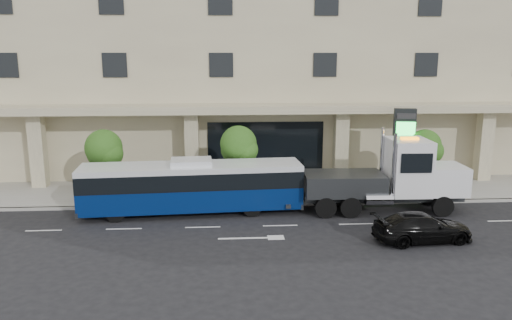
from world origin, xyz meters
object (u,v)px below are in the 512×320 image
at_px(black_sedan, 422,227).
at_px(signage_pylon, 403,150).
at_px(city_bus, 192,186).
at_px(tow_truck, 391,178).

height_order(black_sedan, signage_pylon, signage_pylon).
bearing_deg(black_sedan, city_bus, 60.19).
distance_m(tow_truck, black_sedan, 4.84).
height_order(city_bus, tow_truck, tow_truck).
xyz_separation_m(tow_truck, signage_pylon, (1.83, 3.39, 0.94)).
distance_m(city_bus, tow_truck, 11.14).
height_order(city_bus, black_sedan, city_bus).
relative_size(city_bus, tow_truck, 1.21).
relative_size(black_sedan, signage_pylon, 0.89).
relative_size(tow_truck, signage_pylon, 1.93).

